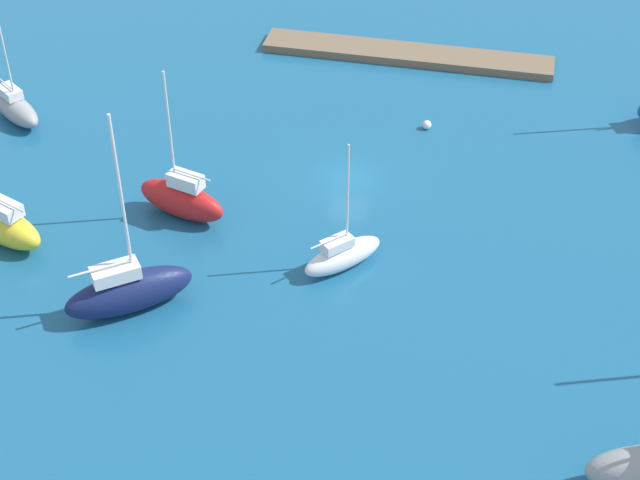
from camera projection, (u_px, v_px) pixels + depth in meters
water at (349, 178)px, 63.47m from camera, size 160.00×160.00×0.00m
pier_dock at (407, 54)px, 76.31m from camera, size 22.60×3.13×0.62m
sailboat_white_west_end at (342, 255)px, 55.82m from camera, size 4.65×4.84×8.26m
sailboat_navy_lone_south at (128, 290)px, 52.74m from camera, size 6.90×5.96×12.25m
sailboat_yellow_east_end at (4, 225)px, 57.52m from camera, size 6.20×4.08×10.82m
sailboat_gray_by_breakwater at (15, 107)px, 68.60m from camera, size 5.54×4.75×8.74m
sailboat_red_off_beacon at (182, 198)px, 59.45m from camera, size 6.19×3.30×9.92m
mooring_buoy_white at (427, 125)px, 68.06m from camera, size 0.63×0.63×0.63m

